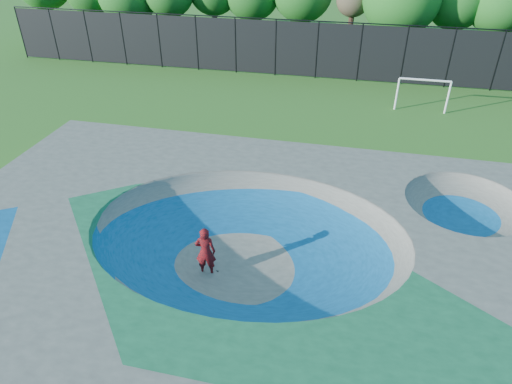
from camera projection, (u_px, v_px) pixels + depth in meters
ground at (248, 263)px, 16.21m from camera, size 120.00×120.00×0.00m
skate_deck at (248, 247)px, 15.81m from camera, size 22.00×14.00×1.50m
skater at (205, 252)px, 15.28m from camera, size 0.75×0.55×1.90m
skateboard at (207, 272)px, 15.77m from camera, size 0.80×0.29×0.05m
soccer_goal at (424, 89)px, 27.39m from camera, size 3.08×0.12×2.03m
fence at (317, 49)px, 32.41m from camera, size 48.09×0.09×4.04m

